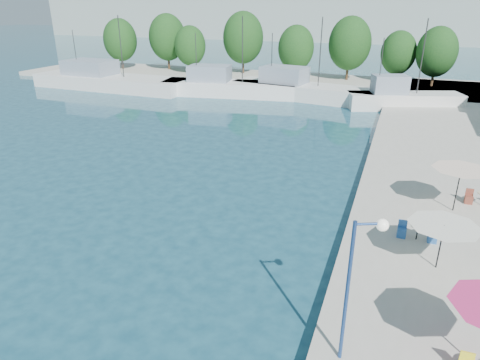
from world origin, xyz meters
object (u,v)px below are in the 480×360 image
at_px(trawler_02, 226,87).
at_px(street_lamp, 361,266).
at_px(trawler_03, 300,90).
at_px(trawler_01, 108,81).
at_px(trawler_04, 402,100).
at_px(umbrella_white, 443,231).
at_px(umbrella_cream, 461,173).

relative_size(trawler_02, street_lamp, 3.57).
bearing_deg(trawler_03, trawler_01, -164.11).
height_order(trawler_02, trawler_04, same).
height_order(umbrella_white, umbrella_cream, umbrella_cream).
bearing_deg(umbrella_white, trawler_02, 125.02).
bearing_deg(trawler_04, umbrella_white, -105.05).
distance_m(trawler_02, umbrella_cream, 37.72).
bearing_deg(umbrella_cream, trawler_03, 117.87).
relative_size(trawler_01, street_lamp, 4.60).
distance_m(umbrella_white, street_lamp, 7.33).
xyz_separation_m(trawler_03, street_lamp, (11.64, -42.48, 3.02)).
distance_m(trawler_01, trawler_04, 39.42).
bearing_deg(trawler_04, trawler_01, 162.88).
height_order(trawler_02, street_lamp, trawler_02).
xyz_separation_m(trawler_04, umbrella_cream, (3.42, -27.88, 1.74)).
bearing_deg(umbrella_white, street_lamp, -113.73).
relative_size(umbrella_white, umbrella_cream, 0.98).
distance_m(trawler_04, umbrella_cream, 28.14).
relative_size(trawler_01, trawler_04, 1.79).
bearing_deg(trawler_03, trawler_02, -160.89).
bearing_deg(street_lamp, trawler_02, 93.32).
bearing_deg(street_lamp, trawler_01, 110.37).
distance_m(trawler_02, trawler_04, 21.79).
bearing_deg(umbrella_white, trawler_04, 93.83).
relative_size(trawler_04, umbrella_cream, 4.28).
distance_m(trawler_03, umbrella_cream, 33.50).
xyz_separation_m(umbrella_white, street_lamp, (-2.87, -6.54, 1.66)).
xyz_separation_m(trawler_03, trawler_04, (12.22, -1.70, 0.00)).
bearing_deg(trawler_04, trawler_03, 153.20).
xyz_separation_m(umbrella_cream, street_lamp, (-4.00, -12.90, 1.27)).
xyz_separation_m(trawler_02, umbrella_cream, (25.21, -28.01, 1.75)).
relative_size(trawler_03, trawler_04, 1.47).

